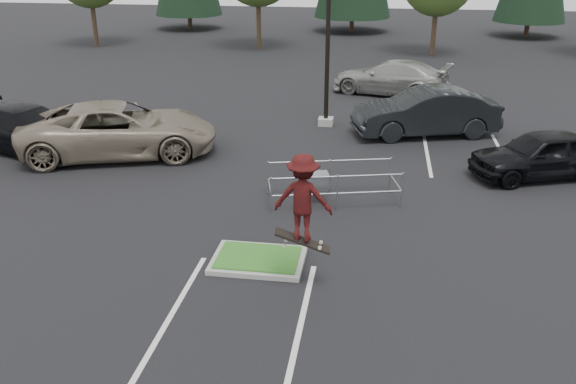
# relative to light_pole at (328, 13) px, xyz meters

# --- Properties ---
(ground) EXTENTS (120.00, 120.00, 0.00)m
(ground) POSITION_rel_light_pole_xyz_m (-0.50, -12.00, -4.56)
(ground) COLOR black
(ground) RESTS_ON ground
(grass_median) EXTENTS (2.20, 1.60, 0.16)m
(grass_median) POSITION_rel_light_pole_xyz_m (-0.50, -12.00, -4.48)
(grass_median) COLOR #A5A399
(grass_median) RESTS_ON ground
(stall_lines) EXTENTS (22.62, 17.60, 0.01)m
(stall_lines) POSITION_rel_light_pole_xyz_m (-1.85, -5.98, -4.56)
(stall_lines) COLOR silver
(stall_lines) RESTS_ON ground
(light_pole) EXTENTS (0.70, 0.60, 10.12)m
(light_pole) POSITION_rel_light_pole_xyz_m (0.00, 0.00, 0.00)
(light_pole) COLOR #A5A399
(light_pole) RESTS_ON ground
(cart_corral) EXTENTS (4.03, 2.26, 1.08)m
(cart_corral) POSITION_rel_light_pole_xyz_m (0.55, -8.11, -3.88)
(cart_corral) COLOR gray
(cart_corral) RESTS_ON ground
(skateboarder) EXTENTS (1.28, 0.79, 2.23)m
(skateboarder) POSITION_rel_light_pole_xyz_m (0.70, -13.00, -2.38)
(skateboarder) COLOR black
(skateboarder) RESTS_ON ground
(car_l_tan) EXTENTS (7.47, 5.08, 1.90)m
(car_l_tan) POSITION_rel_light_pole_xyz_m (-7.00, -5.00, -3.61)
(car_l_tan) COLOR gray
(car_l_tan) RESTS_ON ground
(car_l_black) EXTENTS (6.17, 4.13, 1.66)m
(car_l_black) POSITION_rel_light_pole_xyz_m (-10.50, -5.00, -3.73)
(car_l_black) COLOR black
(car_l_black) RESTS_ON ground
(car_r_charc) EXTENTS (5.94, 3.46, 1.85)m
(car_r_charc) POSITION_rel_light_pole_xyz_m (4.00, -0.80, -3.63)
(car_r_charc) COLOR black
(car_r_charc) RESTS_ON ground
(car_r_black) EXTENTS (4.92, 3.28, 1.56)m
(car_r_black) POSITION_rel_light_pole_xyz_m (7.50, -4.98, -3.78)
(car_r_black) COLOR black
(car_r_black) RESTS_ON ground
(car_far_silver) EXTENTS (6.22, 3.91, 1.68)m
(car_far_silver) POSITION_rel_light_pole_xyz_m (2.75, 6.00, -3.72)
(car_far_silver) COLOR #9C9D98
(car_far_silver) RESTS_ON ground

